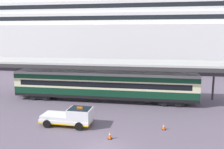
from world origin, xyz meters
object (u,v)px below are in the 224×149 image
cruise_ship (172,29)px  train_carriage (104,85)px  traffic_cone_near (110,135)px  service_truck (71,116)px  traffic_cone_mid (164,126)px

cruise_ship → train_carriage: (-12.06, -38.41, -8.18)m
cruise_ship → traffic_cone_near: bearing=-100.3°
train_carriage → service_truck: bearing=-99.0°
train_carriage → traffic_cone_near: size_ratio=31.82×
service_truck → traffic_cone_near: (4.39, -2.41, -0.60)m
cruise_ship → train_carriage: 41.08m
train_carriage → service_truck: (-1.47, -9.22, -1.32)m
service_truck → traffic_cone_mid: size_ratio=8.28×
cruise_ship → traffic_cone_mid: bearing=-95.2°
train_carriage → service_truck: size_ratio=4.74×
train_carriage → cruise_ship: bearing=72.6°
traffic_cone_near → traffic_cone_mid: size_ratio=1.23×
service_truck → traffic_cone_mid: service_truck is taller
cruise_ship → service_truck: cruise_ship is taller
cruise_ship → traffic_cone_near: cruise_ship is taller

